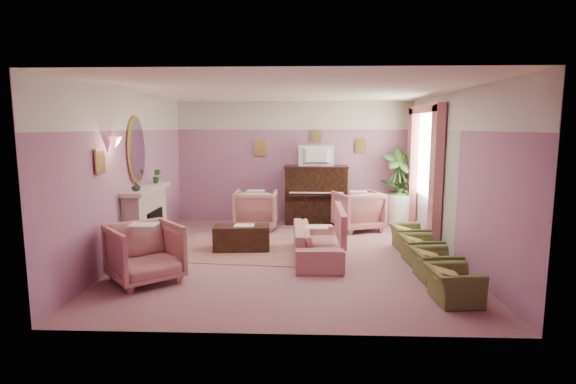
{
  "coord_description": "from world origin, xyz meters",
  "views": [
    {
      "loc": [
        0.24,
        -7.55,
        2.21
      ],
      "look_at": [
        -0.06,
        0.4,
        1.05
      ],
      "focal_mm": 28.0,
      "sensor_mm": 36.0,
      "label": 1
    }
  ],
  "objects_px": {
    "television": "(316,154)",
    "olive_chair_c": "(420,245)",
    "olive_chair_a": "(453,279)",
    "olive_chair_d": "(409,234)",
    "coffee_table": "(242,238)",
    "sofa": "(316,236)",
    "floral_armchair_right": "(358,208)",
    "piano": "(316,195)",
    "side_table": "(400,210)",
    "floral_armchair_left": "(256,207)",
    "floral_armchair_front": "(145,250)",
    "olive_chair_b": "(435,260)"
  },
  "relations": [
    {
      "from": "coffee_table",
      "to": "sofa",
      "type": "relative_size",
      "value": 0.53
    },
    {
      "from": "floral_armchair_right",
      "to": "olive_chair_d",
      "type": "height_order",
      "value": "floral_armchair_right"
    },
    {
      "from": "piano",
      "to": "olive_chair_a",
      "type": "bearing_deg",
      "value": -70.79
    },
    {
      "from": "olive_chair_a",
      "to": "coffee_table",
      "type": "bearing_deg",
      "value": 142.45
    },
    {
      "from": "side_table",
      "to": "olive_chair_c",
      "type": "bearing_deg",
      "value": -95.09
    },
    {
      "from": "floral_armchair_right",
      "to": "piano",
      "type": "bearing_deg",
      "value": 143.41
    },
    {
      "from": "floral_armchair_left",
      "to": "olive_chair_c",
      "type": "xyz_separation_m",
      "value": [
        2.95,
        -2.43,
        -0.17
      ]
    },
    {
      "from": "olive_chair_b",
      "to": "side_table",
      "type": "relative_size",
      "value": 0.98
    },
    {
      "from": "sofa",
      "to": "floral_armchair_right",
      "type": "relative_size",
      "value": 2.02
    },
    {
      "from": "olive_chair_d",
      "to": "side_table",
      "type": "height_order",
      "value": "side_table"
    },
    {
      "from": "piano",
      "to": "floral_armchair_front",
      "type": "height_order",
      "value": "piano"
    },
    {
      "from": "coffee_table",
      "to": "olive_chair_a",
      "type": "distance_m",
      "value": 3.82
    },
    {
      "from": "coffee_table",
      "to": "floral_armchair_front",
      "type": "bearing_deg",
      "value": -123.77
    },
    {
      "from": "floral_armchair_left",
      "to": "olive_chair_d",
      "type": "distance_m",
      "value": 3.37
    },
    {
      "from": "coffee_table",
      "to": "olive_chair_d",
      "type": "xyz_separation_m",
      "value": [
        3.02,
        0.14,
        0.07
      ]
    },
    {
      "from": "olive_chair_b",
      "to": "olive_chair_c",
      "type": "xyz_separation_m",
      "value": [
        0.0,
        0.82,
        0.0
      ]
    },
    {
      "from": "television",
      "to": "olive_chair_c",
      "type": "distance_m",
      "value": 3.66
    },
    {
      "from": "television",
      "to": "floral_armchair_front",
      "type": "bearing_deg",
      "value": -122.21
    },
    {
      "from": "olive_chair_d",
      "to": "side_table",
      "type": "relative_size",
      "value": 0.98
    },
    {
      "from": "sofa",
      "to": "floral_armchair_front",
      "type": "xyz_separation_m",
      "value": [
        -2.49,
        -1.23,
        0.09
      ]
    },
    {
      "from": "television",
      "to": "olive_chair_d",
      "type": "xyz_separation_m",
      "value": [
        1.63,
        -2.18,
        -1.3
      ]
    },
    {
      "from": "television",
      "to": "olive_chair_c",
      "type": "bearing_deg",
      "value": -61.42
    },
    {
      "from": "floral_armchair_left",
      "to": "floral_armchair_front",
      "type": "xyz_separation_m",
      "value": [
        -1.22,
        -3.47,
        0.0
      ]
    },
    {
      "from": "sofa",
      "to": "piano",
      "type": "bearing_deg",
      "value": 88.85
    },
    {
      "from": "piano",
      "to": "olive_chair_a",
      "type": "distance_m",
      "value": 4.98
    },
    {
      "from": "piano",
      "to": "olive_chair_b",
      "type": "height_order",
      "value": "piano"
    },
    {
      "from": "television",
      "to": "side_table",
      "type": "relative_size",
      "value": 1.14
    },
    {
      "from": "olive_chair_c",
      "to": "olive_chair_b",
      "type": "bearing_deg",
      "value": -90.0
    },
    {
      "from": "olive_chair_a",
      "to": "olive_chair_d",
      "type": "height_order",
      "value": "same"
    },
    {
      "from": "floral_armchair_left",
      "to": "olive_chair_a",
      "type": "distance_m",
      "value": 5.04
    },
    {
      "from": "olive_chair_b",
      "to": "olive_chair_c",
      "type": "distance_m",
      "value": 0.82
    },
    {
      "from": "coffee_table",
      "to": "olive_chair_c",
      "type": "relative_size",
      "value": 1.46
    },
    {
      "from": "piano",
      "to": "olive_chair_c",
      "type": "height_order",
      "value": "piano"
    },
    {
      "from": "television",
      "to": "sofa",
      "type": "bearing_deg",
      "value": -91.17
    },
    {
      "from": "sofa",
      "to": "floral_armchair_right",
      "type": "xyz_separation_m",
      "value": [
        0.95,
        2.19,
        0.09
      ]
    },
    {
      "from": "television",
      "to": "floral_armchair_right",
      "type": "relative_size",
      "value": 0.85
    },
    {
      "from": "piano",
      "to": "side_table",
      "type": "height_order",
      "value": "piano"
    },
    {
      "from": "side_table",
      "to": "olive_chair_d",
      "type": "bearing_deg",
      "value": -97.11
    },
    {
      "from": "olive_chair_b",
      "to": "floral_armchair_front",
      "type": "bearing_deg",
      "value": -177.03
    },
    {
      "from": "television",
      "to": "olive_chair_a",
      "type": "height_order",
      "value": "television"
    },
    {
      "from": "floral_armchair_left",
      "to": "olive_chair_d",
      "type": "bearing_deg",
      "value": -28.66
    },
    {
      "from": "coffee_table",
      "to": "olive_chair_a",
      "type": "relative_size",
      "value": 1.46
    },
    {
      "from": "floral_armchair_left",
      "to": "olive_chair_c",
      "type": "distance_m",
      "value": 3.83
    },
    {
      "from": "floral_armchair_right",
      "to": "olive_chair_d",
      "type": "distance_m",
      "value": 1.74
    },
    {
      "from": "floral_armchair_left",
      "to": "olive_chair_c",
      "type": "bearing_deg",
      "value": -39.49
    },
    {
      "from": "piano",
      "to": "coffee_table",
      "type": "xyz_separation_m",
      "value": [
        -1.39,
        -2.36,
        -0.43
      ]
    },
    {
      "from": "olive_chair_c",
      "to": "television",
      "type": "bearing_deg",
      "value": 118.58
    },
    {
      "from": "television",
      "to": "side_table",
      "type": "xyz_separation_m",
      "value": [
        1.89,
        -0.12,
        -1.25
      ]
    },
    {
      "from": "floral_armchair_right",
      "to": "floral_armchair_front",
      "type": "xyz_separation_m",
      "value": [
        -3.44,
        -3.42,
        0.0
      ]
    },
    {
      "from": "floral_armchair_front",
      "to": "olive_chair_b",
      "type": "xyz_separation_m",
      "value": [
        4.18,
        0.22,
        -0.17
      ]
    }
  ]
}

